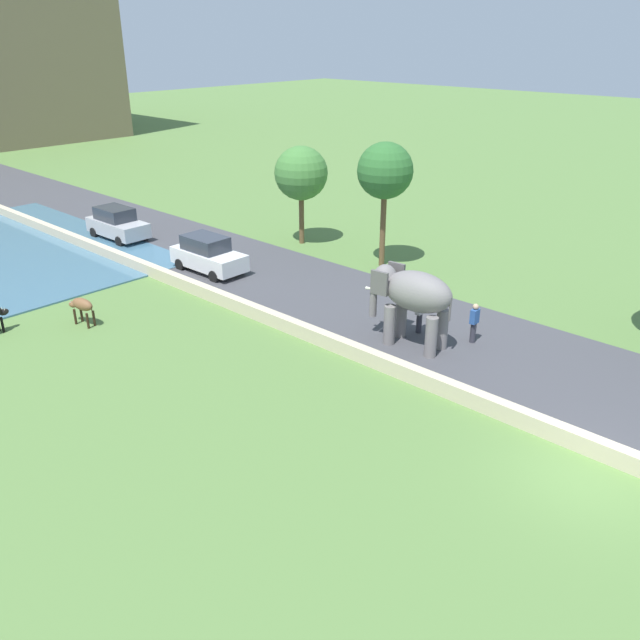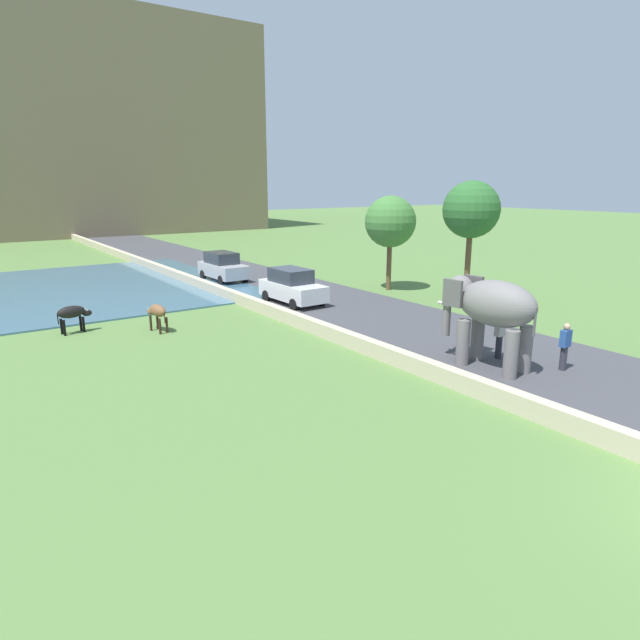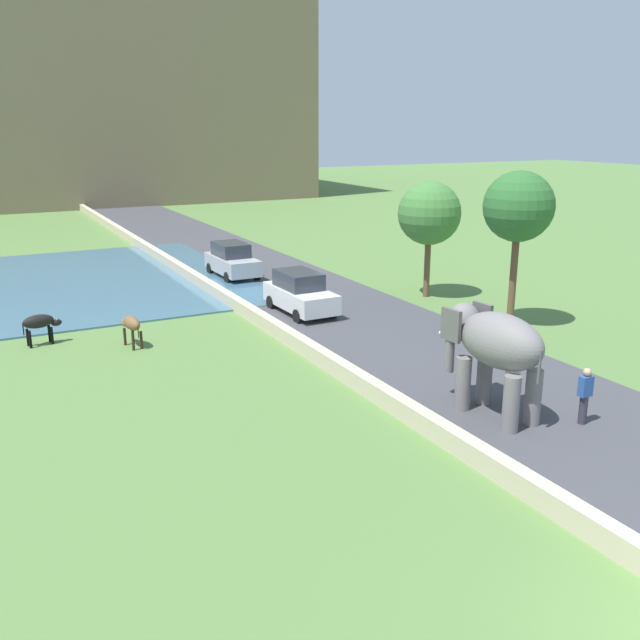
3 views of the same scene
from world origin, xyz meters
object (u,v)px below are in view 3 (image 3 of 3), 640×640
person_trailing (585,395)px  cow_black (40,323)px  cow_brown (131,324)px  person_beside_elephant (513,376)px  car_white (300,293)px  car_silver (232,260)px  elephant (494,346)px

person_trailing → cow_black: size_ratio=1.15×
cow_black → cow_brown: size_ratio=1.00×
person_beside_elephant → cow_black: (-11.38, 12.18, -0.04)m
car_white → car_silver: (-0.00, 8.19, 0.00)m
car_silver → person_trailing: bearing=-85.4°
person_beside_elephant → car_white: 11.78m
person_trailing → cow_brown: bearing=126.3°
car_silver → cow_black: (-10.30, -7.74, -0.06)m
person_beside_elephant → cow_black: person_beside_elephant is taller
car_silver → cow_brown: bearing=-127.9°
elephant → cow_black: elephant is taller
person_trailing → cow_brown: (-9.14, 12.44, -0.04)m
person_trailing → elephant: bearing=136.9°
person_beside_elephant → car_white: bearing=95.3°
cow_brown → cow_black: bearing=149.1°
elephant → car_silver: elephant is taller
person_trailing → car_silver: 21.99m
person_beside_elephant → cow_black: 16.67m
car_silver → cow_brown: car_silver is taller
person_trailing → car_silver: size_ratio=0.40×
car_white → cow_black: (-10.30, 0.45, -0.06)m
cow_brown → person_beside_elephant: bearing=-50.9°
car_silver → cow_black: car_silver is taller
elephant → car_white: (0.02, 12.07, -1.14)m
car_silver → car_white: bearing=-90.0°
person_beside_elephant → cow_black: size_ratio=1.15×
cow_brown → car_white: bearing=9.9°
cow_brown → car_silver: bearing=52.1°
person_beside_elephant → person_trailing: (0.67, -2.00, 0.00)m
elephant → cow_brown: 13.12m
elephant → car_white: bearing=89.9°
person_beside_elephant → cow_brown: 13.44m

